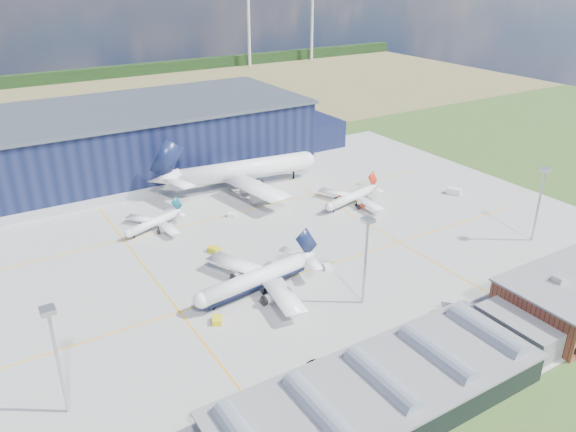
% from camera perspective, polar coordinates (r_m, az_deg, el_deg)
% --- Properties ---
extents(ground, '(600.00, 600.00, 0.00)m').
position_cam_1_polar(ground, '(157.56, -2.13, -4.77)').
color(ground, '#2A4B1C').
rests_on(ground, ground).
extents(apron, '(220.00, 160.00, 0.08)m').
position_cam_1_polar(apron, '(165.30, -3.86, -3.31)').
color(apron, gray).
rests_on(apron, ground).
extents(farmland, '(600.00, 220.00, 0.01)m').
position_cam_1_polar(farmland, '(355.02, -20.39, 10.39)').
color(farmland, olive).
rests_on(farmland, ground).
extents(treeline, '(600.00, 8.00, 8.00)m').
position_cam_1_polar(treeline, '(431.56, -22.90, 12.82)').
color(treeline, black).
rests_on(treeline, ground).
extents(hangar, '(145.00, 62.00, 26.10)m').
position_cam_1_polar(hangar, '(235.19, -13.23, 7.66)').
color(hangar, black).
rests_on(hangar, ground).
extents(glass_concourse, '(78.00, 23.00, 8.60)m').
position_cam_1_polar(glass_concourse, '(112.44, 10.84, -16.63)').
color(glass_concourse, black).
rests_on(glass_concourse, ground).
extents(light_mast_west, '(2.60, 2.60, 23.00)m').
position_cam_1_polar(light_mast_west, '(109.11, -22.63, -11.94)').
color(light_mast_west, '#B2B4B9').
rests_on(light_mast_west, ground).
extents(light_mast_center, '(2.60, 2.60, 23.00)m').
position_cam_1_polar(light_mast_center, '(133.59, 7.95, -3.17)').
color(light_mast_center, '#B2B4B9').
rests_on(light_mast_center, ground).
extents(light_mast_east, '(2.60, 2.60, 23.00)m').
position_cam_1_polar(light_mast_east, '(179.27, 24.30, 2.15)').
color(light_mast_east, '#B2B4B9').
rests_on(light_mast_east, ground).
extents(airliner_navy, '(43.55, 42.81, 12.75)m').
position_cam_1_polar(airliner_navy, '(140.89, -3.45, -5.61)').
color(airliner_navy, white).
rests_on(airliner_navy, ground).
extents(airliner_red, '(33.84, 33.39, 9.17)m').
position_cam_1_polar(airliner_red, '(193.35, 6.39, 2.32)').
color(airliner_red, white).
rests_on(airliner_red, ground).
extents(airliner_widebody, '(71.64, 70.42, 21.02)m').
position_cam_1_polar(airliner_widebody, '(207.34, -4.49, 5.68)').
color(airliner_widebody, white).
rests_on(airliner_widebody, ground).
extents(airliner_regional, '(30.55, 30.26, 7.74)m').
position_cam_1_polar(airliner_regional, '(179.41, -13.64, -0.30)').
color(airliner_regional, white).
rests_on(airliner_regional, ground).
extents(gse_tug_a, '(3.38, 4.32, 1.58)m').
position_cam_1_polar(gse_tug_a, '(163.90, -7.48, -3.44)').
color(gse_tug_a, '#D4C612').
rests_on(gse_tug_a, ground).
extents(gse_tug_b, '(3.47, 3.94, 1.43)m').
position_cam_1_polar(gse_tug_b, '(133.76, -7.21, -10.45)').
color(gse_tug_b, '#D4C612').
rests_on(gse_tug_b, ground).
extents(gse_cart_a, '(2.76, 3.41, 1.28)m').
position_cam_1_polar(gse_cart_a, '(154.45, 4.03, -5.19)').
color(gse_cart_a, white).
rests_on(gse_cart_a, ground).
extents(gse_van_b, '(4.43, 5.54, 2.31)m').
position_cam_1_polar(gse_van_b, '(211.59, 16.51, 2.41)').
color(gse_van_b, white).
rests_on(gse_van_b, ground).
extents(gse_tug_c, '(2.14, 3.23, 1.36)m').
position_cam_1_polar(gse_tug_c, '(199.49, 6.93, 1.79)').
color(gse_tug_c, '#D4C612').
rests_on(gse_tug_c, ground).
extents(gse_cart_b, '(3.67, 3.55, 1.33)m').
position_cam_1_polar(gse_cart_b, '(185.82, -5.68, 0.10)').
color(gse_cart_b, white).
rests_on(gse_cart_b, ground).
extents(gse_van_c, '(5.66, 3.19, 2.59)m').
position_cam_1_polar(gse_van_c, '(141.27, 17.01, -9.09)').
color(gse_van_c, white).
rests_on(gse_van_c, ground).
extents(airstair, '(3.51, 5.51, 3.28)m').
position_cam_1_polar(airstair, '(139.15, 16.20, -9.36)').
color(airstair, white).
rests_on(airstair, ground).
extents(car_a, '(4.02, 2.14, 1.30)m').
position_cam_1_polar(car_a, '(124.49, 9.21, -13.63)').
color(car_a, '#99999E').
rests_on(car_a, ground).
extents(car_b, '(3.92, 1.96, 1.23)m').
position_cam_1_polar(car_b, '(120.71, 2.82, -14.71)').
color(car_b, '#99999E').
rests_on(car_b, ground).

